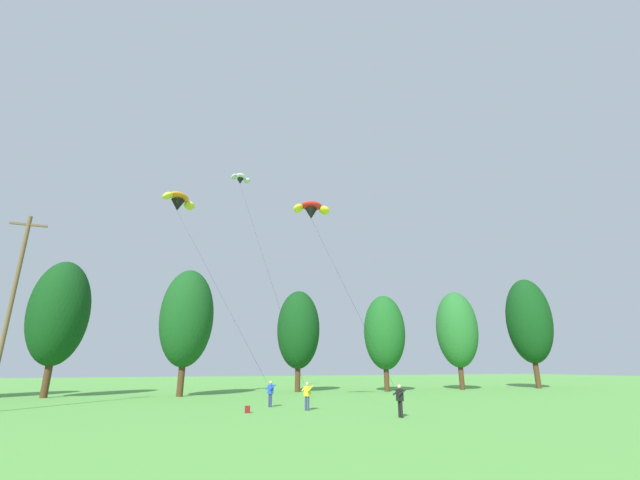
{
  "coord_description": "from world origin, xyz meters",
  "views": [
    {
      "loc": [
        -9.28,
        -0.71,
        2.65
      ],
      "look_at": [
        -1.12,
        20.68,
        9.74
      ],
      "focal_mm": 22.92,
      "sensor_mm": 36.0,
      "label": 1
    }
  ],
  "objects_px": {
    "kite_flyer_far": "(400,398)",
    "parafoil_kite_high_orange": "(179,201)",
    "utility_pole": "(11,303)",
    "kite_flyer_near": "(270,391)",
    "kite_flyer_mid": "(307,394)",
    "parafoil_kite_mid_white": "(241,179)",
    "backpack": "(247,409)",
    "parafoil_kite_far_red_yellow": "(311,210)"
  },
  "relations": [
    {
      "from": "kite_flyer_near",
      "to": "parafoil_kite_mid_white",
      "type": "relative_size",
      "value": 0.07
    },
    {
      "from": "utility_pole",
      "to": "kite_flyer_mid",
      "type": "xyz_separation_m",
      "value": [
        18.36,
        -5.88,
        -5.56
      ]
    },
    {
      "from": "kite_flyer_near",
      "to": "kite_flyer_mid",
      "type": "xyz_separation_m",
      "value": [
        1.62,
        -3.01,
        0.0
      ]
    },
    {
      "from": "parafoil_kite_mid_white",
      "to": "kite_flyer_near",
      "type": "bearing_deg",
      "value": -88.59
    },
    {
      "from": "kite_flyer_mid",
      "to": "parafoil_kite_mid_white",
      "type": "xyz_separation_m",
      "value": [
        -2.02,
        19.39,
        23.32
      ]
    },
    {
      "from": "kite_flyer_near",
      "to": "kite_flyer_mid",
      "type": "bearing_deg",
      "value": -61.72
    },
    {
      "from": "kite_flyer_far",
      "to": "parafoil_kite_mid_white",
      "type": "relative_size",
      "value": 0.07
    },
    {
      "from": "parafoil_kite_high_orange",
      "to": "parafoil_kite_far_red_yellow",
      "type": "distance_m",
      "value": 13.57
    },
    {
      "from": "utility_pole",
      "to": "parafoil_kite_far_red_yellow",
      "type": "relative_size",
      "value": 0.89
    },
    {
      "from": "utility_pole",
      "to": "parafoil_kite_mid_white",
      "type": "bearing_deg",
      "value": 39.58
    },
    {
      "from": "utility_pole",
      "to": "parafoil_kite_far_red_yellow",
      "type": "bearing_deg",
      "value": -6.98
    },
    {
      "from": "parafoil_kite_far_red_yellow",
      "to": "parafoil_kite_mid_white",
      "type": "bearing_deg",
      "value": 102.21
    },
    {
      "from": "utility_pole",
      "to": "kite_flyer_far",
      "type": "bearing_deg",
      "value": -27.17
    },
    {
      "from": "backpack",
      "to": "kite_flyer_mid",
      "type": "bearing_deg",
      "value": -92.79
    },
    {
      "from": "kite_flyer_mid",
      "to": "backpack",
      "type": "height_order",
      "value": "kite_flyer_mid"
    },
    {
      "from": "kite_flyer_mid",
      "to": "parafoil_kite_mid_white",
      "type": "height_order",
      "value": "parafoil_kite_mid_white"
    },
    {
      "from": "utility_pole",
      "to": "kite_flyer_mid",
      "type": "relative_size",
      "value": 7.44
    },
    {
      "from": "parafoil_kite_mid_white",
      "to": "kite_flyer_mid",
      "type": "bearing_deg",
      "value": -84.05
    },
    {
      "from": "kite_flyer_near",
      "to": "parafoil_kite_far_red_yellow",
      "type": "relative_size",
      "value": 0.12
    },
    {
      "from": "kite_flyer_mid",
      "to": "kite_flyer_near",
      "type": "bearing_deg",
      "value": 118.28
    },
    {
      "from": "kite_flyer_mid",
      "to": "backpack",
      "type": "bearing_deg",
      "value": -178.7
    },
    {
      "from": "utility_pole",
      "to": "kite_flyer_near",
      "type": "xyz_separation_m",
      "value": [
        16.74,
        -2.87,
        -5.56
      ]
    },
    {
      "from": "parafoil_kite_high_orange",
      "to": "parafoil_kite_mid_white",
      "type": "xyz_separation_m",
      "value": [
        6.8,
        7.42,
        6.81
      ]
    },
    {
      "from": "parafoil_kite_far_red_yellow",
      "to": "backpack",
      "type": "height_order",
      "value": "parafoil_kite_far_red_yellow"
    },
    {
      "from": "parafoil_kite_high_orange",
      "to": "backpack",
      "type": "xyz_separation_m",
      "value": [
        5.04,
        -12.05,
        -17.31
      ]
    },
    {
      "from": "parafoil_kite_mid_white",
      "to": "backpack",
      "type": "relative_size",
      "value": 58.52
    },
    {
      "from": "kite_flyer_far",
      "to": "parafoil_kite_high_orange",
      "type": "distance_m",
      "value": 26.91
    },
    {
      "from": "kite_flyer_near",
      "to": "parafoil_kite_far_red_yellow",
      "type": "distance_m",
      "value": 14.3
    },
    {
      "from": "kite_flyer_mid",
      "to": "backpack",
      "type": "xyz_separation_m",
      "value": [
        -3.78,
        -0.09,
        -0.8
      ]
    },
    {
      "from": "parafoil_kite_far_red_yellow",
      "to": "kite_flyer_mid",
      "type": "bearing_deg",
      "value": -112.46
    },
    {
      "from": "kite_flyer_far",
      "to": "utility_pole",
      "type": "bearing_deg",
      "value": 152.83
    },
    {
      "from": "kite_flyer_far",
      "to": "parafoil_kite_high_orange",
      "type": "height_order",
      "value": "parafoil_kite_high_orange"
    },
    {
      "from": "kite_flyer_mid",
      "to": "parafoil_kite_high_orange",
      "type": "xyz_separation_m",
      "value": [
        -8.82,
        11.97,
        16.52
      ]
    },
    {
      "from": "parafoil_kite_mid_white",
      "to": "parafoil_kite_far_red_yellow",
      "type": "bearing_deg",
      "value": -77.79
    },
    {
      "from": "parafoil_kite_high_orange",
      "to": "backpack",
      "type": "distance_m",
      "value": 21.69
    },
    {
      "from": "utility_pole",
      "to": "parafoil_kite_mid_white",
      "type": "height_order",
      "value": "parafoil_kite_mid_white"
    },
    {
      "from": "parafoil_kite_mid_white",
      "to": "kite_flyer_far",
      "type": "bearing_deg",
      "value": -77.42
    },
    {
      "from": "kite_flyer_far",
      "to": "parafoil_kite_far_red_yellow",
      "type": "distance_m",
      "value": 16.64
    },
    {
      "from": "kite_flyer_mid",
      "to": "kite_flyer_far",
      "type": "distance_m",
      "value": 6.39
    },
    {
      "from": "parafoil_kite_high_orange",
      "to": "kite_flyer_far",
      "type": "bearing_deg",
      "value": -54.56
    },
    {
      "from": "kite_flyer_near",
      "to": "kite_flyer_mid",
      "type": "distance_m",
      "value": 3.42
    },
    {
      "from": "utility_pole",
      "to": "parafoil_kite_mid_white",
      "type": "xyz_separation_m",
      "value": [
        16.34,
        13.51,
        17.76
      ]
    }
  ]
}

